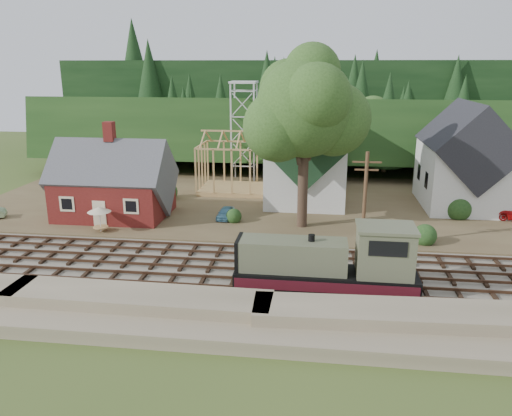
# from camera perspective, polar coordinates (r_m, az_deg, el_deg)

# --- Properties ---
(ground) EXTENTS (140.00, 140.00, 0.00)m
(ground) POSITION_cam_1_polar(r_m,az_deg,el_deg) (36.23, 1.38, -7.28)
(ground) COLOR #384C1E
(ground) RESTS_ON ground
(embankment) EXTENTS (64.00, 5.00, 1.60)m
(embankment) POSITION_cam_1_polar(r_m,az_deg,el_deg) (28.68, -0.47, -13.99)
(embankment) COLOR #7F7259
(embankment) RESTS_ON ground
(railroad_bed) EXTENTS (64.00, 11.00, 0.16)m
(railroad_bed) POSITION_cam_1_polar(r_m,az_deg,el_deg) (36.19, 1.38, -7.17)
(railroad_bed) COLOR #726B5B
(railroad_bed) RESTS_ON ground
(village_flat) EXTENTS (64.00, 26.00, 0.30)m
(village_flat) POSITION_cam_1_polar(r_m,az_deg,el_deg) (53.13, 3.45, 0.55)
(village_flat) COLOR brown
(village_flat) RESTS_ON ground
(hillside) EXTENTS (70.00, 28.96, 12.74)m
(hillside) POSITION_cam_1_polar(r_m,az_deg,el_deg) (76.51, 4.74, 5.22)
(hillside) COLOR #1E3F19
(hillside) RESTS_ON ground
(ridge) EXTENTS (80.00, 20.00, 12.00)m
(ridge) POSITION_cam_1_polar(r_m,az_deg,el_deg) (92.26, 5.24, 7.08)
(ridge) COLOR black
(ridge) RESTS_ON ground
(depot) EXTENTS (10.80, 7.41, 9.00)m
(depot) POSITION_cam_1_polar(r_m,az_deg,el_deg) (49.44, -15.95, 2.43)
(depot) COLOR #5B1714
(depot) RESTS_ON village_flat
(church) EXTENTS (8.40, 15.17, 13.00)m
(church) POSITION_cam_1_polar(r_m,az_deg,el_deg) (53.57, 5.81, 6.14)
(church) COLOR silver
(church) RESTS_ON village_flat
(farmhouse) EXTENTS (8.40, 10.80, 10.60)m
(farmhouse) POSITION_cam_1_polar(r_m,az_deg,el_deg) (54.90, 22.77, 4.87)
(farmhouse) COLOR silver
(farmhouse) RESTS_ON village_flat
(timber_frame) EXTENTS (8.20, 6.20, 6.99)m
(timber_frame) POSITION_cam_1_polar(r_m,az_deg,el_deg) (56.97, -2.26, 4.85)
(timber_frame) COLOR tan
(timber_frame) RESTS_ON village_flat
(lattice_tower) EXTENTS (3.20, 3.20, 12.12)m
(lattice_tower) POSITION_cam_1_polar(r_m,az_deg,el_deg) (61.95, -1.39, 12.08)
(lattice_tower) COLOR silver
(lattice_tower) RESTS_ON village_flat
(big_tree) EXTENTS (10.90, 8.40, 14.70)m
(big_tree) POSITION_cam_1_polar(r_m,az_deg,el_deg) (43.37, 5.81, 10.52)
(big_tree) COLOR #38281E
(big_tree) RESTS_ON village_flat
(telegraph_pole_near) EXTENTS (2.20, 0.28, 8.00)m
(telegraph_pole_near) POSITION_cam_1_polar(r_m,az_deg,el_deg) (39.75, 12.32, 0.96)
(telegraph_pole_near) COLOR #4C331E
(telegraph_pole_near) RESTS_ON ground
(locomotive) EXTENTS (11.47, 2.87, 4.60)m
(locomotive) POSITION_cam_1_polar(r_m,az_deg,el_deg) (32.52, 8.75, -6.37)
(locomotive) COLOR black
(locomotive) RESTS_ON railroad_bed
(car_blue) EXTENTS (1.50, 3.23, 1.07)m
(car_blue) POSITION_cam_1_polar(r_m,az_deg,el_deg) (47.29, -3.50, -0.56)
(car_blue) COLOR #5191AF
(car_blue) RESTS_ON village_flat
(patio_set) EXTENTS (2.02, 2.02, 2.24)m
(patio_set) POSITION_cam_1_polar(r_m,az_deg,el_deg) (45.21, -17.48, -0.27)
(patio_set) COLOR silver
(patio_set) RESTS_ON village_flat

